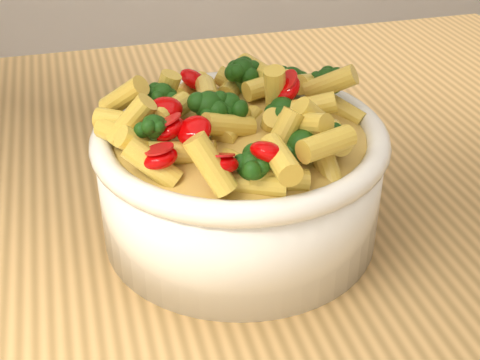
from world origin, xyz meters
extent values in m
cube|color=tan|center=(0.00, 0.00, 0.88)|extent=(1.20, 0.80, 0.04)
cylinder|color=tan|center=(0.55, 0.35, 0.43)|extent=(0.05, 0.05, 0.86)
cylinder|color=white|center=(0.11, -0.04, 0.94)|extent=(0.22, 0.22, 0.09)
ellipsoid|color=white|center=(0.11, -0.04, 0.92)|extent=(0.20, 0.20, 0.03)
torus|color=white|center=(0.11, -0.04, 0.99)|extent=(0.22, 0.22, 0.02)
ellipsoid|color=#E6C74E|center=(0.11, -0.04, 0.99)|extent=(0.19, 0.19, 0.02)
camera|label=1|loc=(-0.01, -0.47, 1.22)|focal=50.00mm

